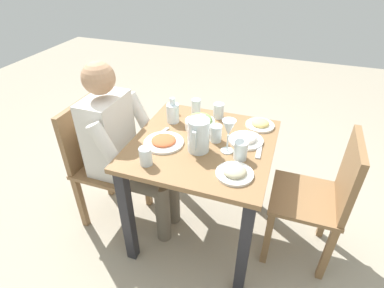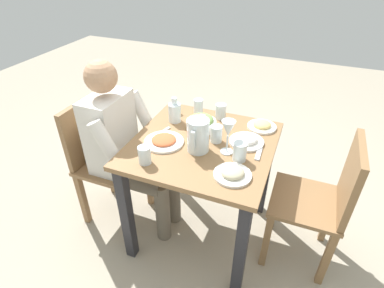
% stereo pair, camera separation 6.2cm
% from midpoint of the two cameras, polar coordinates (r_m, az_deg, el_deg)
% --- Properties ---
extents(ground_plane, '(8.00, 8.00, 0.00)m').
position_cam_midpoint_polar(ground_plane, '(2.28, 0.80, -15.54)').
color(ground_plane, '#9E937F').
extents(dining_table, '(0.80, 0.80, 0.75)m').
position_cam_midpoint_polar(dining_table, '(1.86, 0.95, -3.41)').
color(dining_table, olive).
rests_on(dining_table, ground_plane).
extents(chair_near, '(0.40, 0.40, 0.88)m').
position_cam_midpoint_polar(chair_near, '(2.17, -17.70, -2.49)').
color(chair_near, olive).
rests_on(chair_near, ground_plane).
extents(chair_far, '(0.40, 0.40, 0.88)m').
position_cam_midpoint_polar(chair_far, '(1.93, 22.22, -8.77)').
color(chair_far, olive).
rests_on(chair_far, ground_plane).
extents(diner_near, '(0.48, 0.53, 1.18)m').
position_cam_midpoint_polar(diner_near, '(1.98, -13.60, -0.31)').
color(diner_near, silver).
rests_on(diner_near, ground_plane).
extents(water_pitcher, '(0.16, 0.12, 0.19)m').
position_cam_midpoint_polar(water_pitcher, '(1.66, 0.30, 1.58)').
color(water_pitcher, silver).
rests_on(water_pitcher, dining_table).
extents(salad_bowl, '(0.18, 0.18, 0.09)m').
position_cam_midpoint_polar(salad_bowl, '(1.89, 0.54, 4.01)').
color(salad_bowl, white).
rests_on(salad_bowl, dining_table).
extents(plate_yoghurt, '(0.20, 0.20, 0.05)m').
position_cam_midpoint_polar(plate_yoghurt, '(1.80, 9.03, 0.96)').
color(plate_yoghurt, white).
rests_on(plate_yoghurt, dining_table).
extents(plate_rice_curry, '(0.23, 0.23, 0.04)m').
position_cam_midpoint_polar(plate_rice_curry, '(1.77, -6.28, 0.47)').
color(plate_rice_curry, white).
rests_on(plate_rice_curry, dining_table).
extents(plate_beans, '(0.19, 0.19, 0.05)m').
position_cam_midpoint_polar(plate_beans, '(1.54, 6.79, -5.23)').
color(plate_beans, white).
rests_on(plate_beans, dining_table).
extents(plate_fries, '(0.18, 0.18, 0.04)m').
position_cam_midpoint_polar(plate_fries, '(1.96, 11.64, 3.65)').
color(plate_fries, white).
rests_on(plate_fries, dining_table).
extents(water_glass_near_right, '(0.07, 0.07, 0.10)m').
position_cam_midpoint_polar(water_glass_near_right, '(1.77, 3.46, 1.99)').
color(water_glass_near_right, silver).
rests_on(water_glass_near_right, dining_table).
extents(water_glass_near_left, '(0.06, 0.06, 0.10)m').
position_cam_midpoint_polar(water_glass_near_left, '(2.05, -0.12, 6.91)').
color(water_glass_near_left, silver).
rests_on(water_glass_near_left, dining_table).
extents(water_glass_far_left, '(0.07, 0.07, 0.10)m').
position_cam_midpoint_polar(water_glass_far_left, '(1.63, 7.95, -1.20)').
color(water_glass_far_left, silver).
rests_on(water_glass_far_left, dining_table).
extents(water_glass_center, '(0.07, 0.07, 0.10)m').
position_cam_midpoint_polar(water_glass_center, '(1.60, -9.68, -2.26)').
color(water_glass_center, silver).
rests_on(water_glass_center, dining_table).
extents(water_glass_far_right, '(0.07, 0.07, 0.10)m').
position_cam_midpoint_polar(water_glass_far_right, '(2.01, 4.06, 6.16)').
color(water_glass_far_right, silver).
rests_on(water_glass_far_right, dining_table).
extents(wine_glass, '(0.08, 0.08, 0.20)m').
position_cam_midpoint_polar(wine_glass, '(1.63, 5.73, 2.72)').
color(wine_glass, silver).
rests_on(wine_glass, dining_table).
extents(oil_carafe, '(0.08, 0.08, 0.16)m').
position_cam_midpoint_polar(oil_carafe, '(1.96, -4.48, 5.62)').
color(oil_carafe, silver).
rests_on(oil_carafe, dining_table).
extents(salt_shaker, '(0.03, 0.03, 0.05)m').
position_cam_midpoint_polar(salt_shaker, '(2.07, -3.97, 6.34)').
color(salt_shaker, white).
rests_on(salt_shaker, dining_table).
extents(fork_near, '(0.17, 0.03, 0.01)m').
position_cam_midpoint_polar(fork_near, '(1.74, 11.38, -1.04)').
color(fork_near, silver).
rests_on(fork_near, dining_table).
extents(knife_near, '(0.18, 0.06, 0.01)m').
position_cam_midpoint_polar(knife_near, '(1.85, -7.17, 1.76)').
color(knife_near, silver).
rests_on(knife_near, dining_table).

